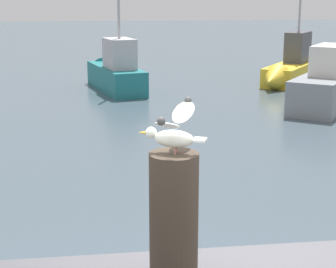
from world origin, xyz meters
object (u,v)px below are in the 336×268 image
object	(u,v)px
boat_grey	(332,84)
boat_teal	(113,72)
boat_yellow	(289,68)
mooring_post	(174,219)
seagull	(173,130)

from	to	relation	value
boat_grey	boat_teal	xyz separation A→B (m)	(-5.95, 3.29, -0.00)
boat_teal	boat_yellow	bearing A→B (deg)	3.68
mooring_post	seagull	xyz separation A→B (m)	(-0.00, 0.00, 0.53)
mooring_post	boat_teal	distance (m)	15.14
mooring_post	boat_yellow	world-z (taller)	boat_yellow
seagull	mooring_post	bearing A→B (deg)	-22.95
boat_grey	boat_teal	bearing A→B (deg)	151.09
boat_yellow	boat_grey	distance (m)	3.67
boat_grey	boat_yellow	bearing A→B (deg)	89.01
boat_grey	seagull	bearing A→B (deg)	-117.62
mooring_post	boat_yellow	size ratio (longest dim) A/B	0.19
seagull	boat_teal	distance (m)	15.19
mooring_post	boat_grey	bearing A→B (deg)	62.40
seagull	boat_yellow	bearing A→B (deg)	68.05
seagull	boat_teal	size ratio (longest dim) A/B	0.13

